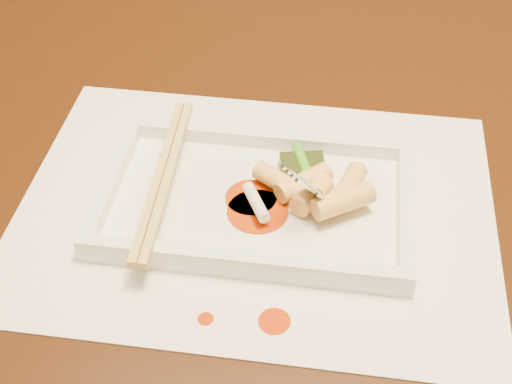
# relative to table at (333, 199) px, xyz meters

# --- Properties ---
(table) EXTENTS (1.40, 0.90, 0.75)m
(table) POSITION_rel_table_xyz_m (0.00, 0.00, 0.00)
(table) COLOR black
(table) RESTS_ON ground
(placemat) EXTENTS (0.40, 0.30, 0.00)m
(placemat) POSITION_rel_table_xyz_m (-0.07, -0.13, 0.10)
(placemat) COLOR white
(placemat) RESTS_ON table
(sauce_splatter_a) EXTENTS (0.02, 0.02, 0.00)m
(sauce_splatter_a) POSITION_rel_table_xyz_m (-0.04, -0.24, 0.10)
(sauce_splatter_a) COLOR #BB3705
(sauce_splatter_a) RESTS_ON placemat
(sauce_splatter_b) EXTENTS (0.01, 0.01, 0.00)m
(sauce_splatter_b) POSITION_rel_table_xyz_m (-0.09, -0.25, 0.10)
(sauce_splatter_b) COLOR #BB3705
(sauce_splatter_b) RESTS_ON placemat
(plate_base) EXTENTS (0.26, 0.16, 0.01)m
(plate_base) POSITION_rel_table_xyz_m (-0.07, -0.13, 0.11)
(plate_base) COLOR white
(plate_base) RESTS_ON placemat
(plate_rim_far) EXTENTS (0.26, 0.01, 0.01)m
(plate_rim_far) POSITION_rel_table_xyz_m (-0.07, -0.05, 0.12)
(plate_rim_far) COLOR white
(plate_rim_far) RESTS_ON plate_base
(plate_rim_near) EXTENTS (0.26, 0.01, 0.01)m
(plate_rim_near) POSITION_rel_table_xyz_m (-0.07, -0.20, 0.12)
(plate_rim_near) COLOR white
(plate_rim_near) RESTS_ON plate_base
(plate_rim_left) EXTENTS (0.01, 0.14, 0.01)m
(plate_rim_left) POSITION_rel_table_xyz_m (-0.19, -0.13, 0.12)
(plate_rim_left) COLOR white
(plate_rim_left) RESTS_ON plate_base
(plate_rim_right) EXTENTS (0.01, 0.14, 0.01)m
(plate_rim_right) POSITION_rel_table_xyz_m (0.06, -0.13, 0.12)
(plate_rim_right) COLOR white
(plate_rim_right) RESTS_ON plate_base
(veg_piece) EXTENTS (0.04, 0.04, 0.01)m
(veg_piece) POSITION_rel_table_xyz_m (-0.03, -0.09, 0.12)
(veg_piece) COLOR black
(veg_piece) RESTS_ON plate_base
(scallion_white) EXTENTS (0.03, 0.04, 0.01)m
(scallion_white) POSITION_rel_table_xyz_m (-0.06, -0.14, 0.12)
(scallion_white) COLOR #EAEACC
(scallion_white) RESTS_ON plate_base
(scallion_green) EXTENTS (0.04, 0.08, 0.01)m
(scallion_green) POSITION_rel_table_xyz_m (-0.02, -0.11, 0.12)
(scallion_green) COLOR #3A9117
(scallion_green) RESTS_ON plate_base
(chopstick_a) EXTENTS (0.01, 0.20, 0.01)m
(chopstick_a) POSITION_rel_table_xyz_m (-0.15, -0.13, 0.13)
(chopstick_a) COLOR tan
(chopstick_a) RESTS_ON plate_rim_near
(chopstick_b) EXTENTS (0.01, 0.20, 0.01)m
(chopstick_b) POSITION_rel_table_xyz_m (-0.14, -0.13, 0.13)
(chopstick_b) COLOR tan
(chopstick_b) RESTS_ON plate_rim_near
(fork) EXTENTS (0.09, 0.10, 0.14)m
(fork) POSITION_rel_table_xyz_m (0.00, -0.11, 0.18)
(fork) COLOR silver
(fork) RESTS_ON plate_base
(sauce_blob_0) EXTENTS (0.05, 0.05, 0.00)m
(sauce_blob_0) POSITION_rel_table_xyz_m (-0.06, -0.14, 0.11)
(sauce_blob_0) COLOR #BB3705
(sauce_blob_0) RESTS_ON plate_base
(sauce_blob_1) EXTENTS (0.04, 0.04, 0.00)m
(sauce_blob_1) POSITION_rel_table_xyz_m (-0.07, -0.12, 0.11)
(sauce_blob_1) COLOR #BB3705
(sauce_blob_1) RESTS_ON plate_base
(rice_cake_0) EXTENTS (0.05, 0.04, 0.02)m
(rice_cake_0) POSITION_rel_table_xyz_m (-0.05, -0.11, 0.12)
(rice_cake_0) COLOR #FCD775
(rice_cake_0) RESTS_ON plate_base
(rice_cake_1) EXTENTS (0.04, 0.04, 0.02)m
(rice_cake_1) POSITION_rel_table_xyz_m (-0.02, -0.12, 0.12)
(rice_cake_1) COLOR #FCD775
(rice_cake_1) RESTS_ON plate_base
(rice_cake_2) EXTENTS (0.05, 0.04, 0.02)m
(rice_cake_2) POSITION_rel_table_xyz_m (0.01, -0.13, 0.13)
(rice_cake_2) COLOR #FCD775
(rice_cake_2) RESTS_ON plate_base
(rice_cake_3) EXTENTS (0.03, 0.05, 0.02)m
(rice_cake_3) POSITION_rel_table_xyz_m (0.01, -0.11, 0.12)
(rice_cake_3) COLOR #FCD775
(rice_cake_3) RESTS_ON plate_base
(rice_cake_4) EXTENTS (0.05, 0.05, 0.02)m
(rice_cake_4) POSITION_rel_table_xyz_m (-0.03, -0.11, 0.12)
(rice_cake_4) COLOR #FCD775
(rice_cake_4) RESTS_ON plate_base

